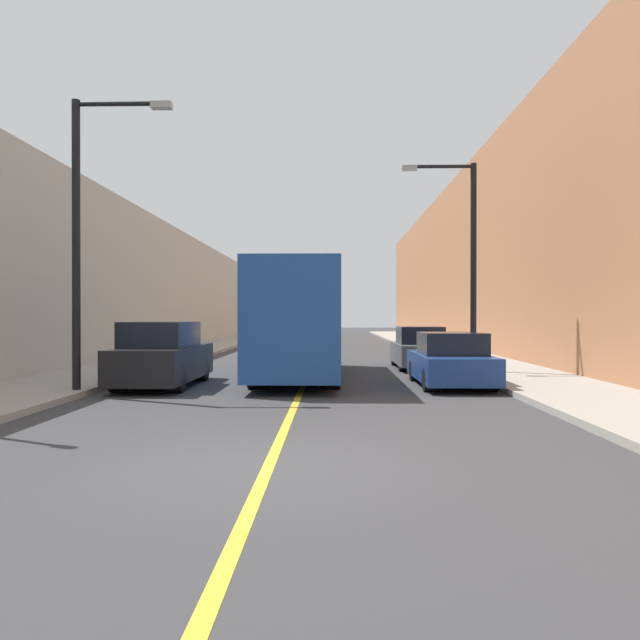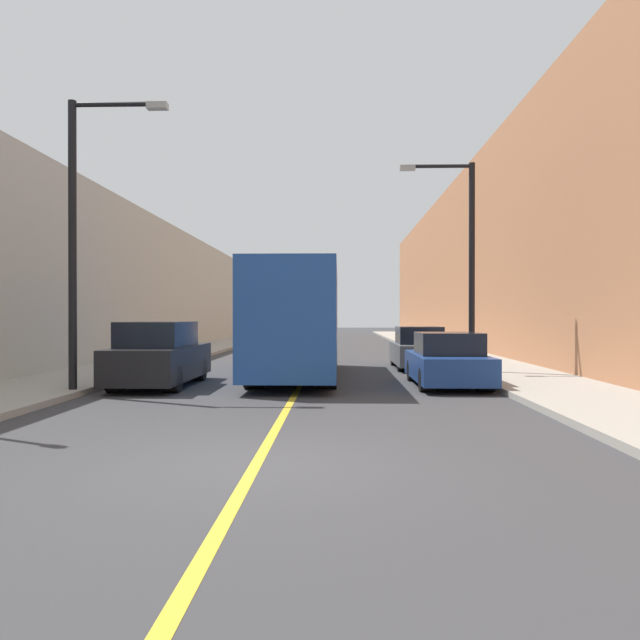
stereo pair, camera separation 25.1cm
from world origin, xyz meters
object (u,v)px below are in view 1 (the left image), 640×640
at_px(bus, 300,320).
at_px(street_lamp_right, 467,252).
at_px(parked_suv_left, 163,356).
at_px(car_right_near, 450,362).
at_px(car_right_mid, 419,350).
at_px(street_lamp_left, 85,224).

bearing_deg(bus, street_lamp_right, 8.16).
height_order(parked_suv_left, car_right_near, parked_suv_left).
distance_m(parked_suv_left, car_right_near, 8.00).
distance_m(bus, street_lamp_right, 5.92).
height_order(car_right_mid, street_lamp_left, street_lamp_left).
height_order(car_right_near, street_lamp_left, street_lamp_left).
relative_size(parked_suv_left, car_right_near, 1.08).
bearing_deg(street_lamp_right, parked_suv_left, -159.41).
bearing_deg(car_right_mid, parked_suv_left, -142.27).
bearing_deg(parked_suv_left, street_lamp_left, -123.30).
bearing_deg(street_lamp_left, car_right_near, 13.82).
bearing_deg(car_right_mid, street_lamp_right, -66.62).
bearing_deg(bus, car_right_mid, 39.41).
height_order(parked_suv_left, street_lamp_left, street_lamp_left).
relative_size(car_right_mid, street_lamp_left, 0.62).
distance_m(bus, street_lamp_left, 7.26).
xyz_separation_m(bus, street_lamp_right, (5.43, 0.78, 2.23)).
height_order(car_right_mid, street_lamp_right, street_lamp_right).
xyz_separation_m(bus, car_right_near, (4.31, -2.39, -1.16)).
xyz_separation_m(bus, street_lamp_left, (-5.02, -4.69, 2.37)).
relative_size(bus, parked_suv_left, 2.09).
distance_m(car_right_mid, street_lamp_right, 4.48).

